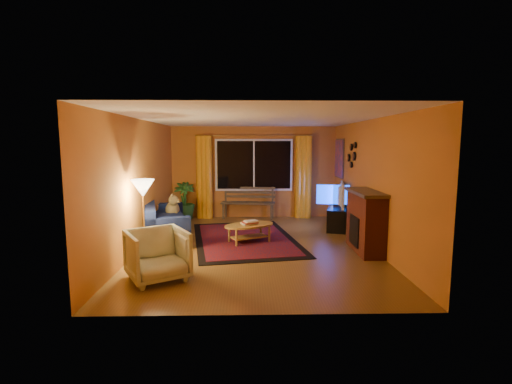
{
  "coord_description": "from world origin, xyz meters",
  "views": [
    {
      "loc": [
        -0.16,
        -7.19,
        2.02
      ],
      "look_at": [
        0.0,
        0.3,
        1.05
      ],
      "focal_mm": 26.0,
      "sensor_mm": 36.0,
      "label": 1
    }
  ],
  "objects_px": {
    "coffee_table": "(249,233)",
    "sofa": "(166,221)",
    "armchair": "(157,252)",
    "tv_console": "(337,217)",
    "floor_lamp": "(144,220)",
    "bench": "(248,211)"
  },
  "relations": [
    {
      "from": "coffee_table",
      "to": "sofa",
      "type": "bearing_deg",
      "value": 169.17
    },
    {
      "from": "armchair",
      "to": "coffee_table",
      "type": "distance_m",
      "value": 2.51
    },
    {
      "from": "armchair",
      "to": "tv_console",
      "type": "xyz_separation_m",
      "value": [
        3.51,
        3.37,
        -0.16
      ]
    },
    {
      "from": "armchair",
      "to": "coffee_table",
      "type": "xyz_separation_m",
      "value": [
        1.37,
        2.08,
        -0.23
      ]
    },
    {
      "from": "coffee_table",
      "to": "floor_lamp",
      "type": "bearing_deg",
      "value": -149.81
    },
    {
      "from": "bench",
      "to": "coffee_table",
      "type": "height_order",
      "value": "bench"
    },
    {
      "from": "floor_lamp",
      "to": "bench",
      "type": "bearing_deg",
      "value": 62.81
    },
    {
      "from": "sofa",
      "to": "tv_console",
      "type": "bearing_deg",
      "value": -1.22
    },
    {
      "from": "armchair",
      "to": "tv_console",
      "type": "relative_size",
      "value": 0.67
    },
    {
      "from": "bench",
      "to": "floor_lamp",
      "type": "relative_size",
      "value": 1.03
    },
    {
      "from": "bench",
      "to": "sofa",
      "type": "xyz_separation_m",
      "value": [
        -1.75,
        -2.14,
        0.18
      ]
    },
    {
      "from": "bench",
      "to": "armchair",
      "type": "relative_size",
      "value": 1.72
    },
    {
      "from": "floor_lamp",
      "to": "coffee_table",
      "type": "bearing_deg",
      "value": 30.19
    },
    {
      "from": "bench",
      "to": "floor_lamp",
      "type": "distance_m",
      "value": 4.02
    },
    {
      "from": "armchair",
      "to": "bench",
      "type": "bearing_deg",
      "value": 43.25
    },
    {
      "from": "sofa",
      "to": "tv_console",
      "type": "relative_size",
      "value": 1.56
    },
    {
      "from": "armchair",
      "to": "coffee_table",
      "type": "height_order",
      "value": "armchair"
    },
    {
      "from": "armchair",
      "to": "tv_console",
      "type": "bearing_deg",
      "value": 13.64
    },
    {
      "from": "sofa",
      "to": "tv_console",
      "type": "height_order",
      "value": "sofa"
    },
    {
      "from": "bench",
      "to": "coffee_table",
      "type": "relative_size",
      "value": 1.36
    },
    {
      "from": "armchair",
      "to": "floor_lamp",
      "type": "relative_size",
      "value": 0.6
    },
    {
      "from": "bench",
      "to": "armchair",
      "type": "distance_m",
      "value": 4.76
    }
  ]
}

